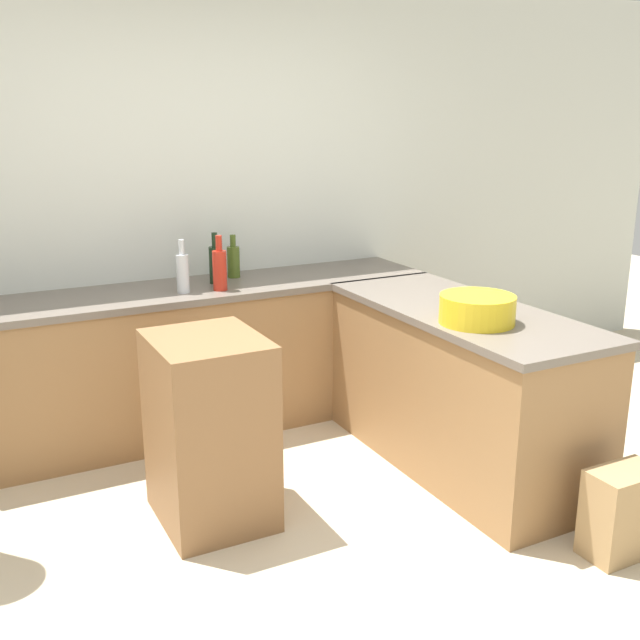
{
  "coord_description": "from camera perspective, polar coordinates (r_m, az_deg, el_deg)",
  "views": [
    {
      "loc": [
        -1.33,
        -2.4,
        1.88
      ],
      "look_at": [
        0.23,
        0.61,
        0.93
      ],
      "focal_mm": 42.0,
      "sensor_mm": 36.0,
      "label": 1
    }
  ],
  "objects": [
    {
      "name": "ground_plane",
      "position": [
        3.33,
        1.44,
        -18.73
      ],
      "size": [
        14.0,
        14.0,
        0.0
      ],
      "primitive_type": "plane",
      "color": "beige"
    },
    {
      "name": "wall_back",
      "position": [
        4.68,
        -10.79,
        8.91
      ],
      "size": [
        8.0,
        0.06,
        2.7
      ],
      "color": "silver",
      "rests_on": "ground_plane"
    },
    {
      "name": "counter_back",
      "position": [
        4.57,
        -9.02,
        -2.83
      ],
      "size": [
        2.83,
        0.62,
        0.88
      ],
      "color": "olive",
      "rests_on": "ground_plane"
    },
    {
      "name": "counter_peninsula",
      "position": [
        4.11,
        10.55,
        -5.05
      ],
      "size": [
        0.69,
        1.68,
        0.88
      ],
      "color": "olive",
      "rests_on": "ground_plane"
    },
    {
      "name": "island_table",
      "position": [
        3.55,
        -8.41,
        -8.29
      ],
      "size": [
        0.49,
        0.57,
        0.9
      ],
      "color": "brown",
      "rests_on": "ground_plane"
    },
    {
      "name": "mixing_bowl",
      "position": [
        3.69,
        11.89,
        0.81
      ],
      "size": [
        0.37,
        0.37,
        0.14
      ],
      "color": "yellow",
      "rests_on": "counter_peninsula"
    },
    {
      "name": "vinegar_bottle_clear",
      "position": [
        4.29,
        -10.42,
        3.63
      ],
      "size": [
        0.07,
        0.07,
        0.3
      ],
      "color": "silver",
      "rests_on": "counter_back"
    },
    {
      "name": "olive_oil_bottle",
      "position": [
        4.65,
        -6.61,
        4.52
      ],
      "size": [
        0.08,
        0.08,
        0.26
      ],
      "color": "#475B1E",
      "rests_on": "counter_back"
    },
    {
      "name": "hot_sauce_bottle",
      "position": [
        4.32,
        -7.65,
        3.9
      ],
      "size": [
        0.08,
        0.08,
        0.32
      ],
      "color": "red",
      "rests_on": "counter_back"
    },
    {
      "name": "wine_bottle_dark",
      "position": [
        4.5,
        -7.98,
        4.3
      ],
      "size": [
        0.07,
        0.07,
        0.3
      ],
      "color": "black",
      "rests_on": "counter_back"
    },
    {
      "name": "paper_bag",
      "position": [
        3.59,
        22.01,
        -13.44
      ],
      "size": [
        0.33,
        0.2,
        0.4
      ],
      "color": "#A88456",
      "rests_on": "ground_plane"
    }
  ]
}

